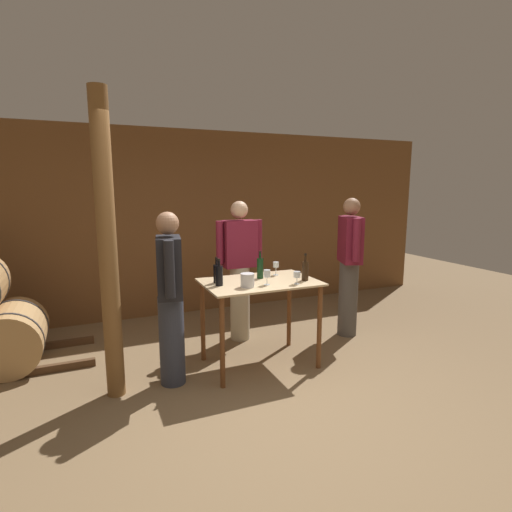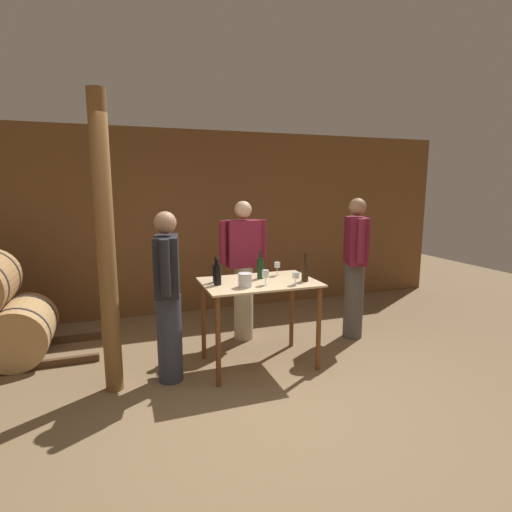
# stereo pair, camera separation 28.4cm
# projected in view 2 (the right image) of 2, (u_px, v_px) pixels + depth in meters

# --- Properties ---
(ground_plane) EXTENTS (14.00, 14.00, 0.00)m
(ground_plane) POSITION_uv_depth(u_px,v_px,m) (266.00, 407.00, 3.46)
(ground_plane) COLOR brown
(back_wall) EXTENTS (8.40, 0.05, 2.70)m
(back_wall) POSITION_uv_depth(u_px,v_px,m) (197.00, 223.00, 5.97)
(back_wall) COLOR brown
(back_wall) RESTS_ON ground_plane
(tasting_table) EXTENTS (1.18, 0.79, 0.92)m
(tasting_table) POSITION_uv_depth(u_px,v_px,m) (259.00, 296.00, 4.18)
(tasting_table) COLOR #D1B284
(tasting_table) RESTS_ON ground_plane
(wooden_post) EXTENTS (0.16, 0.16, 2.70)m
(wooden_post) POSITION_uv_depth(u_px,v_px,m) (106.00, 248.00, 3.54)
(wooden_post) COLOR brown
(wooden_post) RESTS_ON ground_plane
(wine_bottle_far_left) EXTENTS (0.08, 0.08, 0.27)m
(wine_bottle_far_left) POSITION_uv_depth(u_px,v_px,m) (218.00, 274.00, 3.98)
(wine_bottle_far_left) COLOR black
(wine_bottle_far_left) RESTS_ON tasting_table
(wine_bottle_left) EXTENTS (0.07, 0.07, 0.27)m
(wine_bottle_left) POSITION_uv_depth(u_px,v_px,m) (216.00, 272.00, 4.10)
(wine_bottle_left) COLOR black
(wine_bottle_left) RESTS_ON tasting_table
(wine_bottle_center) EXTENTS (0.07, 0.07, 0.30)m
(wine_bottle_center) POSITION_uv_depth(u_px,v_px,m) (260.00, 268.00, 4.26)
(wine_bottle_center) COLOR black
(wine_bottle_center) RESTS_ON tasting_table
(wine_bottle_right) EXTENTS (0.07, 0.07, 0.29)m
(wine_bottle_right) POSITION_uv_depth(u_px,v_px,m) (305.00, 271.00, 4.14)
(wine_bottle_right) COLOR black
(wine_bottle_right) RESTS_ON tasting_table
(wine_glass_near_left) EXTENTS (0.07, 0.07, 0.15)m
(wine_glass_near_left) POSITION_uv_depth(u_px,v_px,m) (265.00, 274.00, 3.97)
(wine_glass_near_left) COLOR silver
(wine_glass_near_left) RESTS_ON tasting_table
(wine_glass_near_center) EXTENTS (0.06, 0.06, 0.15)m
(wine_glass_near_center) POSITION_uv_depth(u_px,v_px,m) (277.00, 266.00, 4.41)
(wine_glass_near_center) COLOR silver
(wine_glass_near_center) RESTS_ON tasting_table
(wine_glass_near_right) EXTENTS (0.07, 0.07, 0.13)m
(wine_glass_near_right) POSITION_uv_depth(u_px,v_px,m) (296.00, 276.00, 3.99)
(wine_glass_near_right) COLOR silver
(wine_glass_near_right) RESTS_ON tasting_table
(ice_bucket) EXTENTS (0.14, 0.14, 0.14)m
(ice_bucket) POSITION_uv_depth(u_px,v_px,m) (245.00, 280.00, 3.90)
(ice_bucket) COLOR silver
(ice_bucket) RESTS_ON tasting_table
(person_host) EXTENTS (0.59, 0.24, 1.72)m
(person_host) POSITION_uv_depth(u_px,v_px,m) (243.00, 267.00, 4.88)
(person_host) COLOR #B7AD93
(person_host) RESTS_ON ground_plane
(person_visitor_with_scarf) EXTENTS (0.29, 0.58, 1.66)m
(person_visitor_with_scarf) POSITION_uv_depth(u_px,v_px,m) (168.00, 294.00, 3.80)
(person_visitor_with_scarf) COLOR #333847
(person_visitor_with_scarf) RESTS_ON ground_plane
(person_visitor_bearded) EXTENTS (0.34, 0.56, 1.75)m
(person_visitor_bearded) POSITION_uv_depth(u_px,v_px,m) (355.00, 265.00, 4.93)
(person_visitor_bearded) COLOR #4C4742
(person_visitor_bearded) RESTS_ON ground_plane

